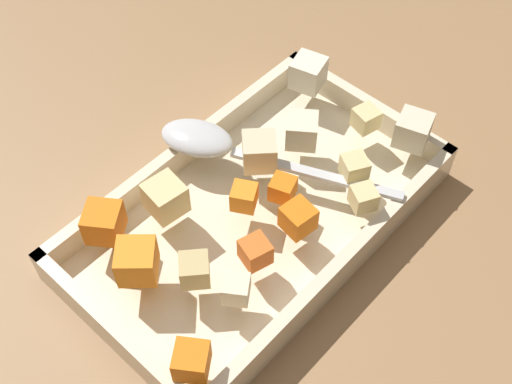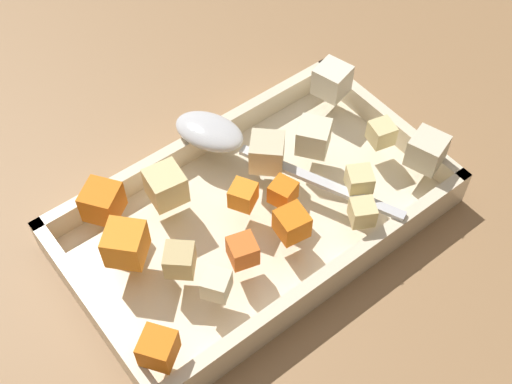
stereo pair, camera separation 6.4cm
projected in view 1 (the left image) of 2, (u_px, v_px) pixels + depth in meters
The scene contains 20 objects.
ground_plane at pixel (257, 204), 0.69m from camera, with size 4.00×4.00×0.00m, color #936D47.
baking_dish at pixel (256, 216), 0.67m from camera, with size 0.37×0.22×0.04m.
carrot_chunk_rim_edge at pixel (192, 361), 0.53m from camera, with size 0.03×0.03×0.03m, color orange.
carrot_chunk_corner_sw at pixel (244, 197), 0.63m from camera, with size 0.02×0.02×0.02m, color orange.
carrot_chunk_heap_side at pixel (104, 222), 0.61m from camera, with size 0.03×0.03×0.03m, color orange.
carrot_chunk_corner_nw at pixel (137, 261), 0.58m from camera, with size 0.03×0.03×0.03m, color orange.
carrot_chunk_front_center at pixel (298, 218), 0.61m from camera, with size 0.03×0.03×0.03m, color orange.
carrot_chunk_near_spoon at pixel (255, 252), 0.59m from camera, with size 0.02×0.02×0.02m, color orange.
carrot_chunk_corner_se at pixel (286, 186), 0.64m from camera, with size 0.02×0.02×0.02m, color orange.
potato_chunk_far_left at pixel (298, 128), 0.68m from camera, with size 0.03×0.03×0.03m, color beige.
potato_chunk_near_right at pixel (259, 152), 0.66m from camera, with size 0.03×0.03×0.03m, color beige.
potato_chunk_back_center at pixel (165, 198), 0.62m from camera, with size 0.03×0.03×0.03m, color #E0CC89.
potato_chunk_far_right at pixel (194, 270), 0.58m from camera, with size 0.03×0.03×0.03m, color tan.
potato_chunk_mid_right at pixel (354, 167), 0.65m from camera, with size 0.02×0.02×0.02m, color #E0CC89.
potato_chunk_under_handle at pixel (364, 198), 0.63m from camera, with size 0.02×0.02×0.02m, color #E0CC89.
potato_chunk_center at pixel (366, 119), 0.69m from camera, with size 0.02×0.02×0.02m, color #E0CC89.
potato_chunk_mid_left at pixel (236, 289), 0.57m from camera, with size 0.02×0.02×0.02m, color beige.
parsnip_chunk_corner_ne at pixel (308, 73), 0.73m from camera, with size 0.03×0.03×0.03m, color silver.
parsnip_chunk_heap_top at pixel (413, 130), 0.68m from camera, with size 0.03×0.03×0.03m, color beige.
serving_spoon at pixel (210, 142), 0.68m from camera, with size 0.13×0.24×0.02m.
Camera 1 is at (-0.30, -0.28, 0.56)m, focal length 47.27 mm.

